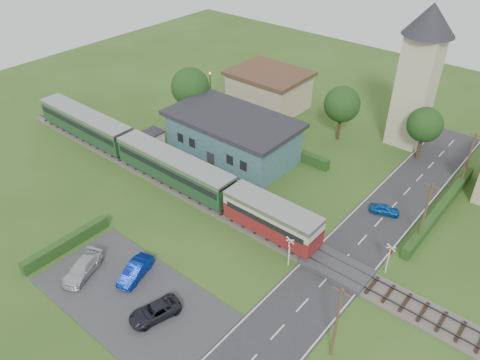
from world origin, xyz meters
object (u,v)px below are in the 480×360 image
Objects in this scene: crossing_signal_far at (389,255)px; pedestrian_near at (259,195)px; equipment_hut at (153,140)px; car_park_blue at (135,271)px; crossing_signal_near at (289,248)px; car_on_road at (385,209)px; house_west at (269,89)px; church_tower at (421,67)px; car_park_silver at (82,268)px; pedestrian_far at (161,146)px; station_building at (232,136)px; car_park_dark at (155,311)px; train at (155,158)px.

pedestrian_near is at bearing 178.07° from crossing_signal_far.
car_park_blue is (14.89, -15.40, -1.00)m from equipment_hut.
crossing_signal_near is 8.65m from crossing_signal_far.
house_west is at bearing 43.79° from car_on_road.
pedestrian_near is (-6.16, -23.11, -8.83)m from church_tower.
pedestrian_far is (-10.01, 18.43, 0.49)m from car_park_silver.
station_building is 14.87m from house_west.
house_west reaches higher than pedestrian_near.
church_tower reaches higher than car_park_dark.
house_west is 24.45m from pedestrian_near.
car_park_dark is at bearing -65.98° from house_west.
church_tower is at bearing 8.53° from house_west.
pedestrian_far is at bearing 178.09° from crossing_signal_far.
equipment_hut is 16.85m from pedestrian_near.
crossing_signal_near is at bearing 146.17° from car_on_road.
church_tower reaches higher than station_building.
crossing_signal_near is (20.48, -2.41, -0.04)m from train.
car_park_blue is (11.89, -35.20, -2.04)m from house_west.
car_on_road is at bearing -73.21° from church_tower.
house_west is 40.67m from car_park_dark.
house_west is at bearing 81.38° from equipment_hut.
church_tower is 32.76m from pedestrian_far.
station_building is 8.47× the size of pedestrian_near.
car_on_road is 0.68× the size of car_park_silver.
station_building is 10.38× the size of pedestrian_far.
car_on_road is at bearing 23.16° from train.
train reaches higher than car_on_road.
car_park_silver is 20.97m from pedestrian_far.
car_on_road is at bearing -143.58° from pedestrian_near.
pedestrian_near reaches higher than car_park_silver.
crossing_signal_near reaches higher than equipment_hut.
car_park_silver is (-20.55, -17.41, -1.41)m from crossing_signal_far.
pedestrian_far is (-26.72, -6.79, 0.65)m from car_on_road.
car_park_dark is at bearing 142.40° from car_on_road.
crossing_signal_near is at bearing 22.45° from car_park_silver.
crossing_signal_far is 0.73× the size of car_park_silver.
house_west is at bearing 81.05° from car_park_silver.
station_building is 0.91× the size of church_tower.
car_park_dark is at bearing -126.20° from crossing_signal_far.
crossing_signal_near is 1.74× the size of pedestrian_near.
crossing_signal_near is at bearing -87.18° from church_tower.
train is 16.47m from car_park_blue.
car_park_dark reaches higher than car_on_road.
house_west is 2.56× the size of car_park_dark.
car_park_dark is (-12.07, -16.49, -1.48)m from crossing_signal_far.
church_tower is 5.37× the size of crossing_signal_far.
station_building is at bearing 76.34° from car_park_silver.
house_west is 2.65× the size of car_park_blue.
car_park_dark is (16.53, -37.09, -2.13)m from house_west.
church_tower is 4.18× the size of car_park_dark.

